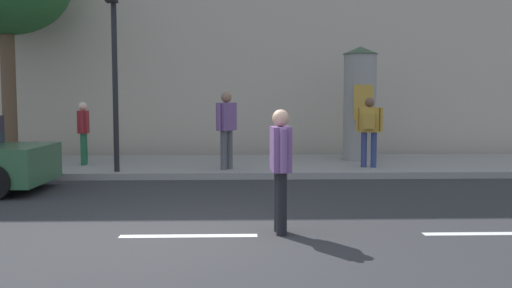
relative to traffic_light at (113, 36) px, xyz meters
name	(u,v)px	position (x,y,z in m)	size (l,w,h in m)	color
ground_plane	(189,236)	(2.08, -5.24, -3.14)	(80.00, 80.00, 0.00)	#2B2B2D
sidewalk_curb	(213,166)	(2.08, 1.76, -3.07)	(36.00, 4.00, 0.15)	gray
lane_markings	(189,236)	(2.08, -5.24, -3.14)	(25.80, 0.16, 0.01)	silver
traffic_light	(113,36)	(0.00, 0.00, 0.00)	(0.24, 0.45, 4.46)	black
poster_column	(360,103)	(5.95, 2.30, -1.47)	(0.94, 0.94, 3.00)	gray
pedestrian_tallest	(281,161)	(3.29, -5.12, -2.17)	(0.27, 0.63, 1.65)	black
pedestrian_in_red_top	(226,123)	(2.46, 0.41, -1.92)	(0.47, 0.57, 1.79)	#4C4C51
pedestrian_with_bag	(83,128)	(-1.09, 1.42, -2.09)	(0.29, 0.59, 1.55)	#1E5938
pedestrian_with_backpack	(369,126)	(5.83, 0.69, -2.00)	(0.62, 0.47, 1.66)	navy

